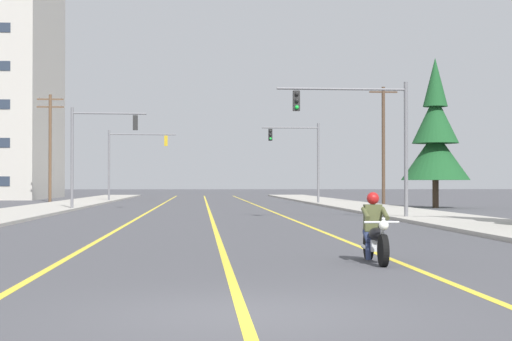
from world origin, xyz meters
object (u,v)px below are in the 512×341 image
Objects in this scene: utility_pole_right_far at (383,143)px; traffic_signal_near_right at (368,127)px; traffic_signal_mid_left at (129,154)px; traffic_signal_mid_right at (302,151)px; motorcycle_with_rider at (375,234)px; traffic_signal_near_left at (94,143)px; utility_pole_left_far at (50,144)px; conifer_tree_right_verge_far at (435,139)px.

traffic_signal_near_right is at bearing -103.81° from utility_pole_right_far.
traffic_signal_mid_right is at bearing -35.00° from traffic_signal_mid_left.
motorcycle_with_rider is 0.35× the size of traffic_signal_near_left.
utility_pole_left_far reaches higher than traffic_signal_mid_right.
motorcycle_with_rider is 57.40m from traffic_signal_mid_left.
traffic_signal_mid_right reaches higher than motorcycle_with_rider.
traffic_signal_mid_left is 22.34m from utility_pole_right_far.
traffic_signal_near_left is 21.78m from utility_pole_left_far.
utility_pole_left_far is at bearing 147.13° from conifer_tree_right_verge_far.
utility_pole_right_far is 0.99× the size of utility_pole_left_far.
traffic_signal_near_right is 1.00× the size of traffic_signal_mid_right.
motorcycle_with_rider is 35.84m from traffic_signal_near_left.
conifer_tree_right_verge_far reaches higher than utility_pole_right_far.
motorcycle_with_rider is 20.83m from traffic_signal_near_right.
traffic_signal_near_left is (-10.02, 34.23, 3.49)m from motorcycle_with_rider.
traffic_signal_mid_right is 12.34m from conifer_tree_right_verge_far.
traffic_signal_mid_right is 0.68× the size of utility_pole_left_far.
traffic_signal_near_left is at bearing -138.68° from traffic_signal_mid_right.
motorcycle_with_rider is at bearing -102.61° from utility_pole_right_far.
motorcycle_with_rider is 0.35× the size of traffic_signal_near_right.
traffic_signal_near_right is at bearing -90.57° from traffic_signal_mid_right.
motorcycle_with_rider is 0.35× the size of traffic_signal_mid_left.
traffic_signal_mid_left is at bearing 110.61° from traffic_signal_near_right.
conifer_tree_right_verge_far is (21.78, 2.75, 0.43)m from traffic_signal_near_left.
utility_pole_left_far reaches higher than utility_pole_right_far.
utility_pole_left_far is at bearing 157.73° from traffic_signal_mid_right.
traffic_signal_near_left is at bearing 134.69° from traffic_signal_near_right.
utility_pole_left_far reaches higher than traffic_signal_mid_left.
traffic_signal_mid_left is 0.68× the size of utility_pole_right_far.
traffic_signal_near_right reaches higher than motorcycle_with_rider.
traffic_signal_mid_left is at bearing 145.00° from traffic_signal_mid_right.
utility_pole_right_far is at bearing 96.80° from conifer_tree_right_verge_far.
traffic_signal_mid_left is 0.68× the size of utility_pole_left_far.
motorcycle_with_rider is 0.24× the size of utility_pole_left_far.
utility_pole_left_far is (-16.26, 55.08, 4.35)m from motorcycle_with_rider.
traffic_signal_near_right and traffic_signal_mid_left have the same top height.
motorcycle_with_rider is 47.02m from traffic_signal_mid_right.
conifer_tree_right_verge_far reaches higher than traffic_signal_near_left.
traffic_signal_mid_left is at bearing 89.30° from traffic_signal_near_left.
traffic_signal_near_right is 0.63× the size of conifer_tree_right_verge_far.
traffic_signal_mid_right is 0.63× the size of conifer_tree_right_verge_far.
conifer_tree_right_verge_far is at bearing -42.17° from traffic_signal_mid_left.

